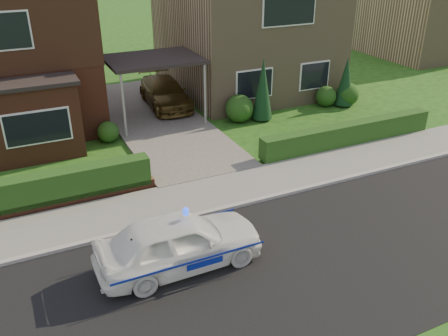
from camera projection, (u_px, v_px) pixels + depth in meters
ground at (296, 265)px, 11.68m from camera, size 120.00×120.00×0.00m
road at (296, 265)px, 11.68m from camera, size 60.00×6.00×0.02m
kerb at (240, 205)px, 14.12m from camera, size 60.00×0.16×0.12m
sidewalk at (225, 190)px, 14.98m from camera, size 60.00×2.00×0.10m
driveway at (157, 120)px, 20.56m from camera, size 3.80×12.00×0.12m
house_right at (245, 15)px, 23.59m from camera, size 7.50×8.06×7.25m
carport_link at (153, 60)px, 19.37m from camera, size 3.80×3.00×2.77m
dwarf_wall at (26, 209)px, 13.68m from camera, size 7.70×0.25×0.36m
hedge_left at (26, 212)px, 13.88m from camera, size 7.50×0.55×0.90m
hedge_right at (347, 145)px, 18.23m from camera, size 7.50×0.55×0.80m
shrub_left_mid at (66, 136)px, 17.39m from camera, size 1.32×1.32×1.32m
shrub_left_near at (108, 132)px, 18.35m from camera, size 0.84×0.84×0.84m
shrub_right_near at (239, 109)px, 20.25m from camera, size 1.20×1.20×1.20m
shrub_right_mid at (326, 96)px, 22.14m from camera, size 0.96×0.96×0.96m
shrub_right_far at (347, 94)px, 22.25m from camera, size 1.08×1.08×1.08m
conifer_a at (263, 91)px, 20.15m from camera, size 0.90×0.90×2.60m
conifer_b at (345, 83)px, 21.92m from camera, size 0.90×0.90×2.20m
neighbour_right at (422, 13)px, 31.12m from camera, size 6.50×7.00×5.20m
police_car at (179, 242)px, 11.36m from camera, size 3.72×4.06×1.54m
driveway_car at (165, 93)px, 21.81m from camera, size 2.00×4.37×1.24m
potted_plant_a at (8, 191)px, 14.18m from camera, size 0.48×0.39×0.79m
potted_plant_c at (68, 146)px, 17.27m from camera, size 0.58×0.58×0.75m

